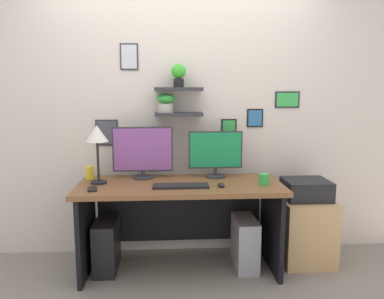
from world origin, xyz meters
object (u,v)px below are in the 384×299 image
object	(u,v)px
monitor_right	(215,153)
cell_phone	(92,189)
drawer_cabinet	(304,230)
monitor_left	(143,152)
computer_mouse	(221,185)
computer_tower_left	(107,245)
keyboard	(180,186)
desk	(180,206)
computer_tower_right	(245,242)
coffee_mug	(264,179)
desk_lamp	(97,138)
printer	(306,189)
water_cup	(89,173)

from	to	relation	value
monitor_right	cell_phone	bearing A→B (deg)	-159.50
monitor_right	drawer_cabinet	bearing A→B (deg)	-7.45
monitor_left	computer_mouse	world-z (taller)	monitor_left
computer_tower_left	computer_mouse	bearing A→B (deg)	-9.86
keyboard	monitor_left	bearing A→B (deg)	132.73
drawer_cabinet	computer_mouse	bearing A→B (deg)	-162.86
desk	drawer_cabinet	distance (m)	1.14
computer_tower_right	computer_tower_left	bearing A→B (deg)	179.25
monitor_left	computer_tower_right	bearing A→B (deg)	-12.70
desk	coffee_mug	distance (m)	0.73
desk	desk_lamp	world-z (taller)	desk_lamp
printer	computer_tower_left	xyz separation A→B (m)	(-1.73, -0.08, -0.44)
monitor_right	desk_lamp	bearing A→B (deg)	-169.80
coffee_mug	computer_tower_left	distance (m)	1.42
computer_mouse	coffee_mug	size ratio (longest dim) A/B	1.00
keyboard	desk_lamp	size ratio (longest dim) A/B	0.92
desk_lamp	drawer_cabinet	xyz separation A→B (m)	(1.77, 0.07, -0.84)
monitor_left	drawer_cabinet	size ratio (longest dim) A/B	0.92
keyboard	printer	world-z (taller)	keyboard
desk	computer_mouse	xyz separation A→B (m)	(0.32, -0.18, 0.22)
drawer_cabinet	water_cup	bearing A→B (deg)	177.02
desk	monitor_right	distance (m)	0.55
monitor_right	keyboard	bearing A→B (deg)	-133.11
printer	computer_tower_left	size ratio (longest dim) A/B	0.88
keyboard	coffee_mug	xyz separation A→B (m)	(0.68, 0.04, 0.04)
computer_mouse	coffee_mug	xyz separation A→B (m)	(0.35, 0.04, 0.03)
computer_tower_right	keyboard	bearing A→B (deg)	-165.45
desk_lamp	water_cup	world-z (taller)	desk_lamp
drawer_cabinet	printer	distance (m)	0.37
water_cup	computer_tower_right	distance (m)	1.47
monitor_left	desk_lamp	bearing A→B (deg)	-153.24
computer_mouse	coffee_mug	world-z (taller)	coffee_mug
monitor_left	desk_lamp	xyz separation A→B (m)	(-0.35, -0.18, 0.15)
desk_lamp	water_cup	xyz separation A→B (m)	(-0.11, 0.17, -0.32)
desk	computer_tower_right	distance (m)	0.64
drawer_cabinet	monitor_right	bearing A→B (deg)	172.55
coffee_mug	computer_tower_right	bearing A→B (deg)	138.53
keyboard	computer_mouse	distance (m)	0.32
monitor_right	computer_tower_right	size ratio (longest dim) A/B	1.09
computer_mouse	monitor_left	bearing A→B (deg)	151.60
desk	water_cup	bearing A→B (deg)	168.60
desk	monitor_right	world-z (taller)	monitor_right
desk_lamp	coffee_mug	world-z (taller)	desk_lamp
computer_mouse	drawer_cabinet	bearing A→B (deg)	17.14
printer	computer_tower_right	distance (m)	0.71
computer_mouse	drawer_cabinet	distance (m)	0.95
desk	printer	size ratio (longest dim) A/B	4.40
desk_lamp	computer_tower_right	xyz separation A→B (m)	(1.22, -0.02, -0.91)
desk_lamp	coffee_mug	xyz separation A→B (m)	(1.34, -0.13, -0.33)
drawer_cabinet	computer_tower_left	size ratio (longest dim) A/B	1.31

